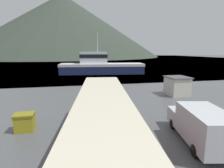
% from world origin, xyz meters
% --- Properties ---
extents(water_surface, '(240.00, 240.00, 0.00)m').
position_xyz_m(water_surface, '(0.00, 145.72, 0.00)').
color(water_surface, '#475B6B').
rests_on(water_surface, ground).
extents(hill_backdrop, '(188.07, 188.07, 60.59)m').
position_xyz_m(hill_backdrop, '(-12.74, 187.41, 30.29)').
color(hill_backdrop, '#333D33').
rests_on(hill_backdrop, ground).
extents(tour_bus, '(4.14, 12.47, 3.35)m').
position_xyz_m(tour_bus, '(0.01, 6.05, 1.88)').
color(tour_bus, red).
rests_on(tour_bus, ground).
extents(delivery_van, '(3.17, 5.89, 2.26)m').
position_xyz_m(delivery_van, '(5.97, 6.04, 1.21)').
color(delivery_van, silver).
rests_on(delivery_van, ground).
extents(fishing_boat, '(20.87, 7.51, 9.95)m').
position_xyz_m(fishing_boat, '(4.54, 40.54, 1.99)').
color(fishing_boat, '#19234C').
rests_on(fishing_boat, water_surface).
extents(storage_bin, '(1.35, 1.04, 1.27)m').
position_xyz_m(storage_bin, '(-4.99, 9.98, 0.65)').
color(storage_bin, olive).
rests_on(storage_bin, ground).
extents(dock_kiosk, '(2.65, 2.85, 2.36)m').
position_xyz_m(dock_kiosk, '(11.26, 17.20, 1.19)').
color(dock_kiosk, beige).
rests_on(dock_kiosk, ground).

